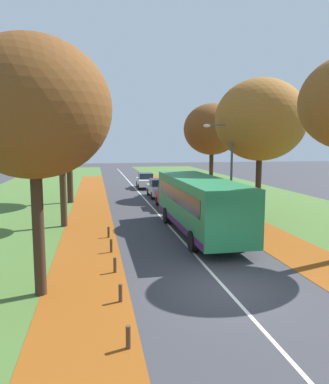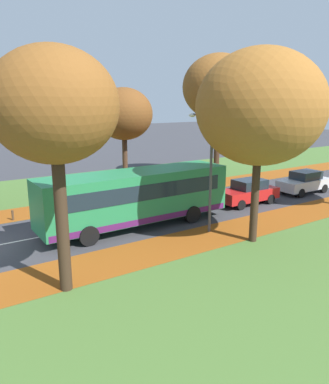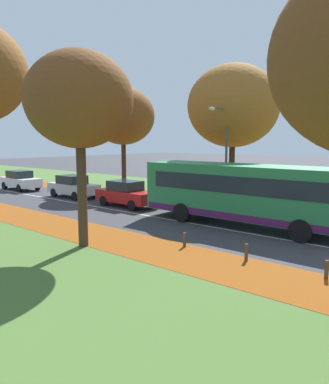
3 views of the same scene
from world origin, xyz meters
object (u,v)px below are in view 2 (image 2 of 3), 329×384
at_px(tree_left_near, 124,114).
at_px(streetlamp_right, 207,159).
at_px(car_red_lead, 248,192).
at_px(tree_right_near, 260,108).
at_px(car_silver_following, 304,182).
at_px(bollard_fourth, 59,208).
at_px(tree_right_nearest, 54,107).
at_px(bus, 136,196).
at_px(bollard_third, 13,215).
at_px(tree_left_mid, 219,88).
at_px(bollard_fifth, 100,202).

relative_size(tree_left_near, streetlamp_right, 1.25).
bearing_deg(car_red_lead, tree_right_near, -43.68).
bearing_deg(streetlamp_right, car_silver_following, 101.47).
height_order(bollard_fourth, car_silver_following, car_silver_following).
bearing_deg(tree_left_near, car_silver_following, 55.34).
distance_m(tree_right_nearest, tree_right_near, 9.11).
relative_size(tree_right_near, bus, 0.85).
bearing_deg(tree_left_near, car_red_lead, 34.82).
bearing_deg(streetlamp_right, tree_left_near, 177.37).
relative_size(bollard_third, streetlamp_right, 0.10).
relative_size(tree_left_mid, bus, 1.00).
relative_size(tree_left_near, car_red_lead, 1.77).
distance_m(bollard_fourth, bollard_fifth, 2.66).
bearing_deg(tree_left_mid, bollard_fifth, -77.74).
bearing_deg(car_red_lead, streetlamp_right, -66.82).
distance_m(bollard_third, streetlamp_right, 11.34).
bearing_deg(bollard_fourth, car_silver_following, 73.31).
xyz_separation_m(tree_right_near, streetlamp_right, (-2.51, -0.88, -2.54)).
xyz_separation_m(tree_left_near, bollard_third, (2.49, -8.48, -5.35)).
bearing_deg(tree_left_mid, car_red_lead, -27.09).
height_order(tree_left_near, car_red_lead, tree_left_near).
relative_size(tree_left_mid, bollard_fourth, 17.00).
relative_size(tree_left_near, tree_right_near, 0.85).
distance_m(tree_left_mid, tree_right_nearest, 21.40).
height_order(streetlamp_right, car_red_lead, streetlamp_right).
height_order(tree_right_near, bollard_fifth, tree_right_near).
distance_m(tree_right_near, bus, 7.67).
distance_m(tree_left_near, streetlamp_right, 9.90).
bearing_deg(tree_right_nearest, bollard_third, 178.84).
distance_m(tree_left_near, tree_right_near, 12.24).
bearing_deg(car_silver_following, bus, -90.86).
xyz_separation_m(streetlamp_right, car_silver_following, (-2.27, 11.20, -2.92)).
relative_size(bollard_fourth, car_red_lead, 0.14).
relative_size(tree_left_near, bollard_third, 12.87).
relative_size(tree_left_near, tree_right_nearest, 0.90).
bearing_deg(tree_right_nearest, bollard_fourth, 163.18).
distance_m(tree_left_near, bollard_third, 10.33).
bearing_deg(bollard_fifth, tree_right_near, 20.16).
bearing_deg(bus, bollard_third, -131.74).
xyz_separation_m(tree_left_near, tree_right_nearest, (11.91, -8.67, 0.72)).
relative_size(bollard_fifth, streetlamp_right, 0.10).
bearing_deg(tree_right_nearest, tree_right_near, 88.01).
xyz_separation_m(streetlamp_right, bus, (-2.48, -2.72, -2.04)).
relative_size(tree_right_near, bollard_fourth, 14.55).
xyz_separation_m(tree_right_near, bollard_third, (-9.73, -8.91, -5.98)).
bearing_deg(tree_left_near, tree_right_nearest, -36.07).
bearing_deg(tree_left_near, bus, -23.67).
bearing_deg(car_silver_following, bollard_third, -104.42).
height_order(tree_right_nearest, streetlamp_right, tree_right_nearest).
distance_m(bollard_fifth, streetlamp_right, 8.48).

